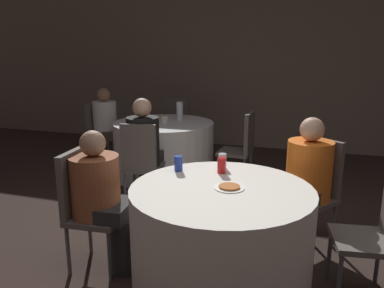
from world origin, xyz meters
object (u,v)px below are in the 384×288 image
object	(u,v)px
person_floral_shirt	(104,200)
chair_near_east	(381,224)
table_near	(221,236)
soda_can_red	(222,165)
pizza_plate_near	(229,187)
person_white_shirt	(109,127)
chair_near_northeast	(315,184)
person_orange_shirt	(304,183)
person_black_shirt	(145,149)
chair_far_west	(100,129)
soda_can_blue	(178,164)
table_far	(164,149)
chair_far_east	(243,143)
chair_far_south	(141,158)
chair_far_north	(177,122)
soda_can_silver	(222,161)
bottle_far	(180,111)
chair_near_west	(85,200)

from	to	relation	value
person_floral_shirt	chair_near_east	bearing A→B (deg)	92.12
table_near	soda_can_red	bearing A→B (deg)	103.38
pizza_plate_near	soda_can_red	xyz separation A→B (m)	(-0.13, 0.31, 0.05)
person_white_shirt	soda_can_red	bearing A→B (deg)	55.77
chair_near_northeast	person_orange_shirt	distance (m)	0.16
chair_near_northeast	person_black_shirt	size ratio (longest dim) A/B	0.79
chair_far_west	soda_can_blue	world-z (taller)	chair_far_west
chair_near_northeast	chair_far_west	distance (m)	3.40
table_far	soda_can_red	distance (m)	2.30
chair_near_northeast	table_far	bearing A→B (deg)	2.12
chair_far_east	chair_far_south	distance (m)	1.37
chair_far_north	soda_can_silver	bearing A→B (deg)	106.03
soda_can_red	chair_far_north	bearing A→B (deg)	115.99
person_white_shirt	pizza_plate_near	size ratio (longest dim) A/B	5.45
person_orange_shirt	pizza_plate_near	distance (m)	0.88
soda_can_blue	chair_far_east	bearing A→B (deg)	84.16
chair_far_west	chair_far_east	world-z (taller)	same
chair_far_west	bottle_far	size ratio (longest dim) A/B	3.68
chair_near_northeast	soda_can_blue	size ratio (longest dim) A/B	7.71
table_far	chair_far_west	world-z (taller)	chair_far_west
chair_near_east	person_floral_shirt	distance (m)	1.97
person_floral_shirt	chair_far_west	bearing A→B (deg)	-152.92
person_orange_shirt	person_black_shirt	size ratio (longest dim) A/B	0.96
chair_far_south	bottle_far	xyz separation A→B (m)	(-0.01, 1.30, 0.32)
chair_far_north	person_orange_shirt	world-z (taller)	person_orange_shirt
chair_far_east	bottle_far	world-z (taller)	bottle_far
chair_far_north	pizza_plate_near	distance (m)	3.64
chair_near_east	soda_can_red	world-z (taller)	chair_near_east
table_far	soda_can_silver	distance (m)	2.18
chair_near_northeast	person_orange_shirt	world-z (taller)	person_orange_shirt
chair_far_west	soda_can_red	distance (m)	3.11
chair_near_east	person_orange_shirt	distance (m)	0.77
person_white_shirt	person_floral_shirt	size ratio (longest dim) A/B	1.05
table_far	chair_near_east	bearing A→B (deg)	-40.86
table_far	chair_far_south	distance (m)	1.11
soda_can_silver	table_far	bearing A→B (deg)	124.75
chair_near_east	soda_can_silver	distance (m)	1.22
pizza_plate_near	chair_far_east	bearing A→B (deg)	97.43
chair_far_west	soda_can_red	bearing A→B (deg)	57.48
chair_far_south	soda_can_red	xyz separation A→B (m)	(1.07, -0.80, 0.25)
person_black_shirt	pizza_plate_near	xyz separation A→B (m)	(1.23, -1.27, 0.14)
chair_near_northeast	chair_far_east	distance (m)	1.55
chair_near_west	person_floral_shirt	xyz separation A→B (m)	(0.16, 0.01, 0.02)
person_black_shirt	chair_near_east	bearing A→B (deg)	-35.65
chair_near_northeast	bottle_far	distance (m)	2.41
chair_far_west	chair_near_east	bearing A→B (deg)	66.18
chair_far_west	pizza_plate_near	distance (m)	3.42
chair_far_north	person_black_shirt	size ratio (longest dim) A/B	0.79
person_floral_shirt	bottle_far	xyz separation A→B (m)	(-0.26, 2.50, 0.30)
pizza_plate_near	table_far	bearing A→B (deg)	121.97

